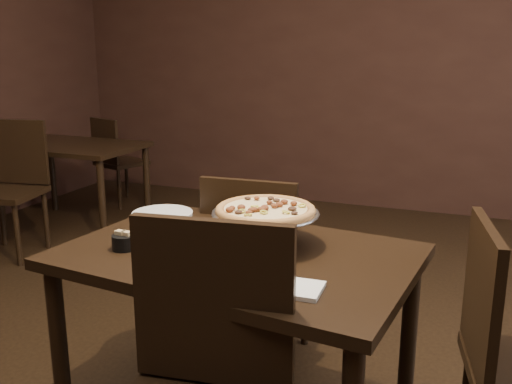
% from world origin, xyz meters
% --- Properties ---
extents(room, '(6.04, 7.04, 2.84)m').
position_xyz_m(room, '(0.06, 0.03, 1.40)').
color(room, black).
rests_on(room, ground).
extents(dining_table, '(1.27, 0.92, 0.74)m').
position_xyz_m(dining_table, '(0.09, 0.07, 0.65)').
color(dining_table, black).
rests_on(dining_table, ground).
extents(background_table, '(1.09, 0.73, 0.68)m').
position_xyz_m(background_table, '(-2.20, 2.03, 0.59)').
color(background_table, black).
rests_on(background_table, ground).
extents(pizza_stand, '(0.38, 0.38, 0.16)m').
position_xyz_m(pizza_stand, '(0.16, 0.16, 0.87)').
color(pizza_stand, silver).
rests_on(pizza_stand, dining_table).
extents(parmesan_shaker, '(0.06, 0.06, 0.11)m').
position_xyz_m(parmesan_shaker, '(-0.00, -0.06, 0.79)').
color(parmesan_shaker, beige).
rests_on(parmesan_shaker, dining_table).
extents(pepper_flake_shaker, '(0.06, 0.06, 0.10)m').
position_xyz_m(pepper_flake_shaker, '(-0.04, -0.06, 0.79)').
color(pepper_flake_shaker, maroon).
rests_on(pepper_flake_shaker, dining_table).
extents(packet_caddy, '(0.09, 0.09, 0.07)m').
position_xyz_m(packet_caddy, '(-0.29, -0.06, 0.77)').
color(packet_caddy, black).
rests_on(packet_caddy, dining_table).
extents(napkin_stack, '(0.14, 0.14, 0.01)m').
position_xyz_m(napkin_stack, '(0.39, -0.18, 0.75)').
color(napkin_stack, white).
rests_on(napkin_stack, dining_table).
extents(plate_left, '(0.26, 0.26, 0.01)m').
position_xyz_m(plate_left, '(-0.38, 0.36, 0.75)').
color(plate_left, white).
rests_on(plate_left, dining_table).
extents(plate_near, '(0.26, 0.26, 0.01)m').
position_xyz_m(plate_near, '(0.03, -0.20, 0.75)').
color(plate_near, white).
rests_on(plate_near, dining_table).
extents(serving_spatula, '(0.14, 0.14, 0.02)m').
position_xyz_m(serving_spatula, '(0.21, 0.03, 0.87)').
color(serving_spatula, silver).
rests_on(serving_spatula, pizza_stand).
extents(chair_far, '(0.44, 0.44, 0.90)m').
position_xyz_m(chair_far, '(-0.04, 0.58, 0.49)').
color(chair_far, black).
rests_on(chair_far, ground).
extents(bg_chair_far, '(0.49, 0.49, 0.82)m').
position_xyz_m(bg_chair_far, '(-2.26, 2.70, 0.45)').
color(bg_chair_far, black).
rests_on(bg_chair_far, ground).
extents(bg_chair_near, '(0.51, 0.51, 0.94)m').
position_xyz_m(bg_chair_near, '(-2.20, 1.36, 0.51)').
color(bg_chair_near, black).
rests_on(bg_chair_near, ground).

